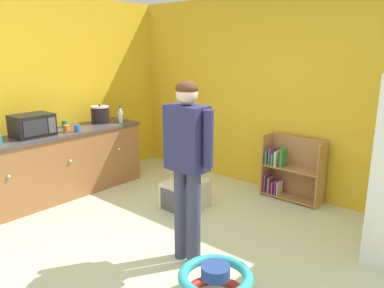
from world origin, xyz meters
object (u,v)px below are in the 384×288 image
Objects in this scene: clear_bottle at (121,116)px; pet_carrier at (185,195)px; orange_cup at (66,129)px; bookshelf at (290,172)px; green_cup at (65,124)px; blue_cup at (77,128)px; microwave at (32,125)px; kitchen_counter at (58,164)px; standing_person at (187,157)px; crock_pot at (100,114)px; baby_walker at (215,284)px.

pet_carrier is at bearing -7.06° from clear_bottle.
pet_carrier is at bearing 25.23° from orange_cup.
bookshelf is at bearing 55.12° from pet_carrier.
green_cup reaches higher than pet_carrier.
blue_cup is at bearing -86.05° from clear_bottle.
microwave is 5.05× the size of blue_cup.
green_cup is (-0.20, 0.56, -0.09)m from microwave.
kitchen_counter is 1.13m from clear_bottle.
standing_person reaches higher than blue_cup.
crock_pot reaches higher than green_cup.
bookshelf is 2.56m from clear_bottle.
crock_pot is at bearing 77.54° from green_cup.
kitchen_counter is at bearing -153.60° from pet_carrier.
pet_carrier is (-0.83, -1.19, -0.19)m from bookshelf.
kitchen_counter is at bearing -140.80° from bookshelf.
clear_bottle reaches higher than blue_cup.
crock_pot is 0.54m from green_cup.
clear_bottle is at bearing 80.59° from kitchen_counter.
green_cup is at bearing 109.57° from microwave.
baby_walker is at bearing -20.97° from crock_pot.
baby_walker is 1.09× the size of pet_carrier.
pet_carrier is 1.81m from orange_cup.
bookshelf is 2.45m from baby_walker.
clear_bottle reaches higher than orange_cup.
standing_person is at bearing -1.85° from kitchen_counter.
blue_cup reaches higher than pet_carrier.
clear_bottle is at bearing -156.06° from bookshelf.
crock_pot is (-2.50, 0.86, -0.00)m from standing_person.
clear_bottle reaches higher than bookshelf.
crock_pot is 0.31m from clear_bottle.
standing_person is at bearing -25.03° from clear_bottle.
orange_cup is 1.00× the size of green_cup.
blue_cup is at bearing -8.05° from green_cup.
baby_walker is 3.26m from clear_bottle.
microwave is (-2.43, -2.29, 0.67)m from bookshelf.
crock_pot reaches higher than kitchen_counter.
bookshelf is 1.54× the size of pet_carrier.
standing_person is 18.05× the size of green_cup.
crock_pot reaches higher than baby_walker.
clear_bottle is (0.24, 0.19, -0.03)m from crock_pot.
clear_bottle is at bearing 63.65° from green_cup.
orange_cup is (-1.49, -0.70, 0.77)m from pet_carrier.
standing_person reaches higher than green_cup.
crock_pot is 1.13× the size of clear_bottle.
crock_pot is at bearing 106.07° from orange_cup.
standing_person reaches higher than crock_pot.
standing_person is 6.16× the size of crock_pot.
baby_walker is 1.83m from pet_carrier.
crock_pot reaches higher than bookshelf.
crock_pot reaches higher than clear_bottle.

